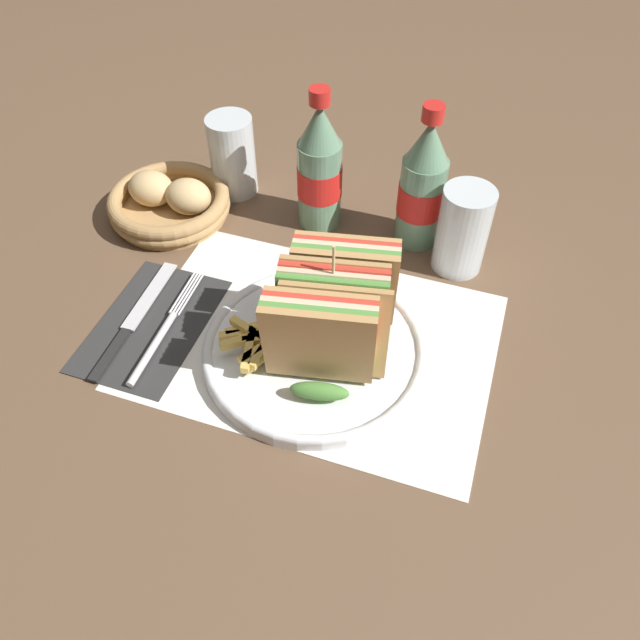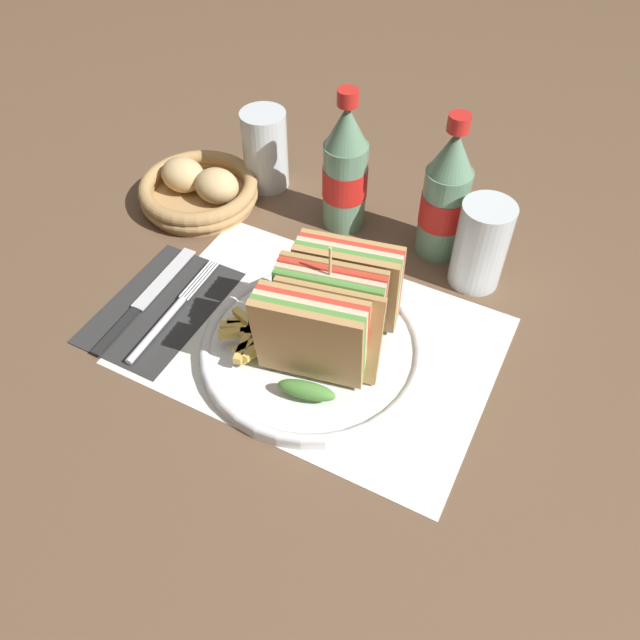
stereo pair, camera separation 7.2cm
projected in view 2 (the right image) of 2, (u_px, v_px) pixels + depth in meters
ground_plane at (324, 379)px, 0.71m from camera, size 4.00×4.00×0.00m
placemat at (315, 340)px, 0.75m from camera, size 0.42×0.30×0.00m
plate_main at (312, 348)px, 0.73m from camera, size 0.26×0.26×0.02m
club_sandwich at (330, 314)px, 0.68m from camera, size 0.13×0.18×0.15m
fries_pile at (257, 335)px, 0.71m from camera, size 0.10×0.09×0.02m
napkin at (161, 306)px, 0.78m from camera, size 0.13×0.20×0.00m
fork at (166, 318)px, 0.76m from camera, size 0.02×0.19×0.01m
knife at (145, 300)px, 0.79m from camera, size 0.02×0.20×0.00m
coke_bottle_near at (345, 171)px, 0.84m from camera, size 0.06×0.06×0.20m
coke_bottle_far at (445, 197)px, 0.80m from camera, size 0.06×0.06×0.20m
glass_near at (480, 250)px, 0.78m from camera, size 0.07×0.07×0.12m
glass_far at (265, 150)px, 0.92m from camera, size 0.07×0.07×0.12m
bread_basket at (199, 190)px, 0.91m from camera, size 0.17×0.17×0.06m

